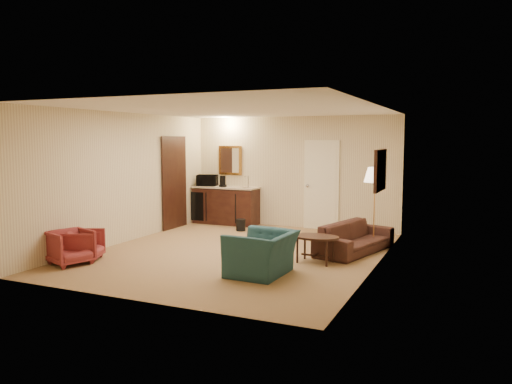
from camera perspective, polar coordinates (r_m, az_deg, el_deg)
ground at (r=9.22m, az=-2.10°, el=-6.92°), size 6.00×6.00×0.00m
room_walls at (r=9.73m, az=-0.66°, el=3.98°), size 5.02×6.01×2.61m
wetbar_cabinet at (r=12.26m, az=-3.46°, el=-1.51°), size 1.64×0.58×0.92m
sofa at (r=9.35m, az=11.23°, el=-4.58°), size 1.01×1.93×0.73m
teal_armchair at (r=7.65m, az=0.66°, el=-6.20°), size 0.70×1.04×0.89m
rose_chair_near at (r=9.07m, az=-19.03°, el=-5.58°), size 0.71×0.73×0.58m
rose_chair_far at (r=8.84m, az=-20.45°, el=-5.74°), size 0.75×0.78×0.64m
coffee_table at (r=8.48m, az=6.80°, el=-6.50°), size 0.84×0.60×0.46m
floor_lamp at (r=9.72m, az=13.36°, el=-1.75°), size 0.52×0.52×1.55m
waste_bin at (r=11.34m, az=-1.76°, el=-3.79°), size 0.22×0.22×0.27m
microwave at (r=12.40m, az=-5.60°, el=1.48°), size 0.55×0.40×0.34m
coffee_maker at (r=12.10m, az=-3.82°, el=1.22°), size 0.15×0.15×0.27m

